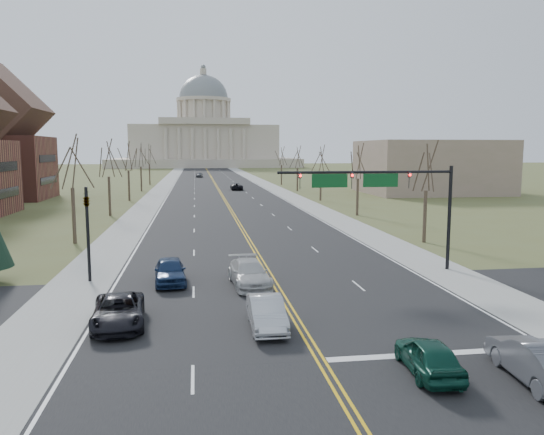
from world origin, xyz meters
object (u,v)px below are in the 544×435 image
object	(u,v)px
signal_mast	(380,188)
signal_left	(87,223)
car_sb_inner_second	(249,273)
car_far_sb	(199,175)
car_sb_outer_second	(170,271)
car_nb_outer_lead	(537,360)
car_sb_inner_lead	(267,313)
car_nb_inner_lead	(429,356)
car_far_nb	(237,187)
car_sb_outer_lead	(119,311)

from	to	relation	value
signal_mast	signal_left	world-z (taller)	signal_mast
car_sb_inner_second	car_far_sb	size ratio (longest dim) A/B	1.21
signal_left	car_sb_outer_second	distance (m)	5.96
car_nb_outer_lead	car_far_sb	xyz separation A→B (m)	(-10.83, 144.74, -0.05)
signal_mast	signal_left	xyz separation A→B (m)	(-18.95, 0.00, -2.05)
signal_mast	car_sb_inner_second	bearing A→B (deg)	-164.32
car_nb_outer_lead	car_far_sb	size ratio (longest dim) A/B	1.10
signal_mast	car_sb_outer_second	world-z (taller)	signal_mast
signal_mast	car_sb_inner_lead	bearing A→B (deg)	-131.04
car_nb_inner_lead	car_nb_outer_lead	distance (m)	3.75
signal_mast	car_nb_inner_lead	bearing A→B (deg)	-103.07
car_far_nb	car_far_sb	distance (m)	52.36
signal_left	car_nb_inner_lead	xyz separation A→B (m)	(15.17, -16.27, -3.02)
car_sb_inner_lead	car_far_sb	xyz separation A→B (m)	(-1.99, 137.70, 0.01)
car_nb_inner_lead	car_sb_inner_lead	xyz separation A→B (m)	(-5.27, 5.87, 0.04)
signal_left	car_sb_inner_lead	world-z (taller)	signal_left
signal_left	car_nb_inner_lead	bearing A→B (deg)	-47.00
signal_left	car_nb_inner_lead	size ratio (longest dim) A/B	1.49
car_sb_outer_second	car_far_nb	xyz separation A→B (m)	(10.07, 76.65, -0.09)
signal_left	car_sb_outer_lead	xyz separation A→B (m)	(3.02, -9.05, -2.99)
car_sb_outer_lead	car_sb_outer_second	distance (m)	8.09
car_far_sb	car_sb_outer_lead	bearing A→B (deg)	-85.28
car_sb_outer_second	car_far_nb	distance (m)	77.31
car_nb_outer_lead	car_sb_inner_second	size ratio (longest dim) A/B	0.91
signal_mast	signal_left	size ratio (longest dim) A/B	2.02
signal_left	car_far_nb	distance (m)	77.00
car_sb_outer_second	car_sb_inner_lead	bearing A→B (deg)	-66.18
car_sb_inner_second	car_far_nb	world-z (taller)	car_sb_inner_second
signal_mast	car_far_nb	distance (m)	75.70
signal_left	car_sb_outer_second	xyz separation A→B (m)	(5.06, -1.22, -2.91)
car_far_sb	signal_mast	bearing A→B (deg)	-78.27
signal_mast	car_sb_inner_second	xyz separation A→B (m)	(-9.07, -2.54, -4.98)
car_sb_outer_lead	car_sb_inner_second	world-z (taller)	car_sb_inner_second
signal_mast	car_far_sb	world-z (taller)	signal_mast
car_nb_outer_lead	car_sb_inner_lead	world-z (taller)	car_nb_outer_lead
signal_left	car_nb_inner_lead	world-z (taller)	signal_left
car_nb_outer_lead	car_sb_outer_lead	xyz separation A→B (m)	(-15.71, 8.38, -0.08)
signal_mast	car_far_nb	size ratio (longest dim) A/B	2.42
car_sb_outer_lead	car_far_nb	bearing A→B (deg)	76.82
car_nb_outer_lead	car_sb_inner_second	xyz separation A→B (m)	(-8.86, 14.89, -0.02)
signal_mast	car_sb_inner_second	world-z (taller)	signal_mast
signal_left	car_far_sb	xyz separation A→B (m)	(7.91, 127.30, -2.96)
car_far_sb	signal_left	bearing A→B (deg)	-86.78
car_nb_outer_lead	car_sb_inner_second	world-z (taller)	car_nb_outer_lead
car_nb_inner_lead	signal_left	bearing A→B (deg)	-43.08
signal_mast	car_far_nb	world-z (taller)	signal_mast
car_nb_outer_lead	car_sb_outer_second	world-z (taller)	car_sb_outer_second
signal_mast	car_nb_outer_lead	distance (m)	18.13
car_nb_inner_lead	car_far_sb	world-z (taller)	car_far_sb
signal_mast	car_sb_inner_second	size ratio (longest dim) A/B	2.29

